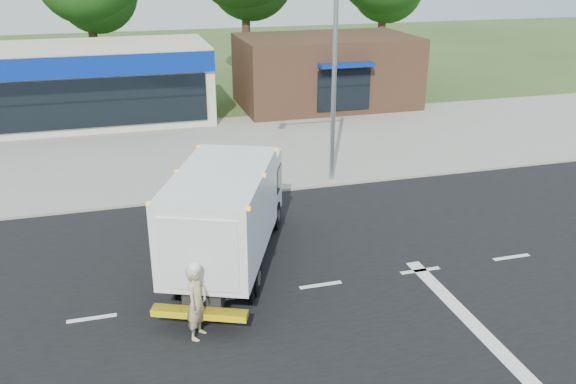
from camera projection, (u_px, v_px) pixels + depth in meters
name	position (u px, v px, depth m)	size (l,w,h in m)	color
ground	(321.00, 286.00, 16.65)	(120.00, 120.00, 0.00)	#385123
road_asphalt	(321.00, 285.00, 16.65)	(60.00, 14.00, 0.02)	black
sidewalk	(254.00, 182.00, 23.96)	(60.00, 2.40, 0.12)	gray
parking_apron	(228.00, 142.00, 29.17)	(60.00, 9.00, 0.02)	gray
lane_markings	(387.00, 303.00, 15.77)	(55.20, 7.00, 0.01)	silver
ems_box_truck	(228.00, 208.00, 17.06)	(4.78, 7.42, 3.16)	black
emergency_worker	(197.00, 301.00, 14.09)	(0.74, 0.81, 1.98)	tan
retail_strip_mall	(34.00, 86.00, 31.47)	(18.00, 6.20, 4.00)	beige
brown_storefront	(326.00, 71.00, 35.56)	(10.00, 6.70, 4.00)	#382316
traffic_signal_pole	(318.00, 57.00, 22.23)	(3.51, 0.25, 8.00)	gray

